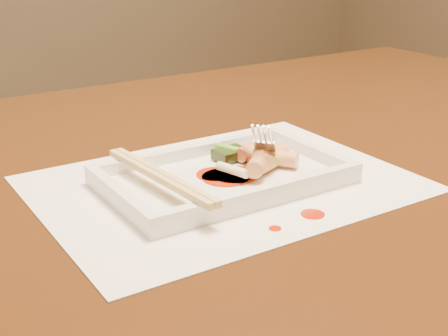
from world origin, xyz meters
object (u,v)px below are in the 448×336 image
table (258,225)px  placemat (224,184)px  chopstick_a (157,177)px  plate_base (224,180)px  fork (267,99)px

table → placemat: bearing=-146.3°
chopstick_a → placemat: bearing=0.0°
plate_base → chopstick_a: chopstick_a is taller
placemat → plate_base: bearing=0.0°
placemat → fork: bearing=14.4°
table → placemat: placemat is taller
table → fork: 0.19m
chopstick_a → plate_base: bearing=0.0°
fork → plate_base: bearing=-165.6°
table → plate_base: bearing=-146.3°
table → chopstick_a: 0.23m
placemat → chopstick_a: size_ratio=2.13×
table → chopstick_a: (-0.18, -0.06, 0.13)m
table → fork: bearing=-118.3°
placemat → fork: 0.11m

